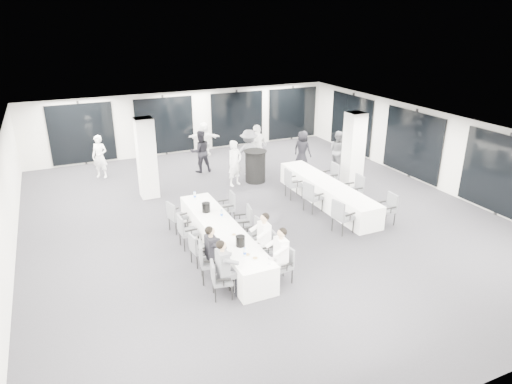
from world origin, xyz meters
TOP-DOWN VIEW (x-y plane):
  - room at (0.89, 1.11)m, footprint 14.04×16.04m
  - column_left at (-2.80, 3.20)m, footprint 0.60×0.60m
  - column_right at (4.20, 1.00)m, footprint 0.60×0.60m
  - banquet_table_main at (-1.86, -1.64)m, footprint 0.90×5.00m
  - banquet_table_side at (2.53, 0.08)m, footprint 0.90×5.00m
  - cocktail_table at (1.23, 3.03)m, footprint 0.88×0.88m
  - chair_main_left_near at (-2.69, -3.61)m, footprint 0.54×0.57m
  - chair_main_left_second at (-2.70, -2.84)m, footprint 0.62×0.65m
  - chair_main_left_mid at (-2.69, -2.03)m, footprint 0.48×0.52m
  - chair_main_left_fourth at (-2.69, -1.01)m, footprint 0.49×0.55m
  - chair_main_left_far at (-2.69, 0.07)m, footprint 0.57×0.60m
  - chair_main_right_near at (-1.03, -3.63)m, footprint 0.49×0.54m
  - chair_main_right_second at (-1.03, -2.71)m, footprint 0.48×0.53m
  - chair_main_right_mid at (-1.03, -1.95)m, footprint 0.54×0.57m
  - chair_main_right_fourth at (-1.03, -1.19)m, footprint 0.58×0.62m
  - chair_main_right_far at (-1.03, 0.07)m, footprint 0.52×0.57m
  - chair_side_left_near at (1.69, -2.01)m, footprint 0.60×0.64m
  - chair_side_left_mid at (1.69, -0.33)m, footprint 0.60×0.63m
  - chair_side_left_far at (1.69, 0.99)m, footprint 0.56×0.61m
  - chair_side_right_near at (3.36, -2.06)m, footprint 0.52×0.57m
  - chair_side_right_mid at (3.37, -0.39)m, footprint 0.55×0.60m
  - chair_side_right_far at (3.37, 1.07)m, footprint 0.51×0.57m
  - seated_guest_a at (-2.53, -3.63)m, footprint 0.50×0.38m
  - seated_guest_b at (-2.53, -2.86)m, footprint 0.50×0.38m
  - seated_guest_c at (-1.19, -3.64)m, footprint 0.50×0.38m
  - seated_guest_d at (-1.19, -2.71)m, footprint 0.50×0.38m
  - standing_guest_a at (0.37, 2.99)m, footprint 0.86×0.78m
  - standing_guest_b at (-0.31, 4.99)m, footprint 0.94×0.58m
  - standing_guest_c at (1.30, 3.81)m, footprint 1.50×1.10m
  - standing_guest_d at (1.88, 4.27)m, footprint 1.45×1.22m
  - standing_guest_e at (3.68, 3.74)m, footprint 0.90×1.00m
  - standing_guest_f at (0.58, 7.20)m, footprint 1.69×1.11m
  - standing_guest_g at (-4.08, 5.98)m, footprint 0.89×0.86m
  - standing_guest_h at (4.87, 2.91)m, footprint 0.72×0.99m
  - ice_bucket_near at (-1.84, -2.85)m, footprint 0.23×0.23m
  - ice_bucket_far at (-1.94, -0.55)m, footprint 0.24×0.24m
  - water_bottle_a at (-1.94, -3.36)m, footprint 0.07×0.07m
  - water_bottle_b at (-1.67, -1.10)m, footprint 0.07×0.07m
  - water_bottle_c at (-1.95, 0.49)m, footprint 0.08×0.08m
  - plate_a at (-1.86, -3.33)m, footprint 0.20×0.20m
  - plate_b at (-1.76, -3.56)m, footprint 0.20×0.20m
  - plate_c at (-1.76, -2.24)m, footprint 0.18×0.18m
  - wine_glass at (-1.58, -3.92)m, footprint 0.08×0.08m

SIDE VIEW (x-z plane):
  - banquet_table_main at x=-1.86m, z-range 0.00..0.75m
  - banquet_table_side at x=2.53m, z-range 0.00..0.75m
  - chair_main_left_mid at x=-2.69m, z-range 0.06..0.92m
  - chair_main_right_near at x=-1.03m, z-range 0.06..0.96m
  - chair_main_left_near at x=-2.69m, z-range 0.06..0.96m
  - chair_main_right_second at x=-1.03m, z-range 0.06..0.98m
  - chair_main_right_mid at x=-1.03m, z-range 0.07..0.99m
  - chair_main_left_far at x=-2.69m, z-range 0.07..1.01m
  - chair_main_left_fourth at x=-2.69m, z-range 0.07..1.02m
  - chair_main_right_far at x=-1.03m, z-range 0.07..1.03m
  - chair_side_right_near at x=3.36m, z-range 0.07..1.03m
  - chair_main_right_fourth at x=-1.03m, z-range 0.07..1.06m
  - chair_side_right_far at x=3.37m, z-range 0.07..1.07m
  - chair_side_left_mid at x=1.69m, z-range 0.07..1.08m
  - chair_main_left_second at x=-2.70m, z-range 0.07..1.09m
  - chair_side_right_mid at x=3.37m, z-range 0.07..1.09m
  - chair_side_left_near at x=1.69m, z-range 0.07..1.10m
  - chair_side_left_far at x=1.69m, z-range 0.07..1.11m
  - cocktail_table at x=1.23m, z-range 0.01..1.23m
  - plate_b at x=-1.76m, z-range 0.75..0.78m
  - plate_a at x=-1.86m, z-range 0.75..0.78m
  - plate_c at x=-1.76m, z-range 0.75..0.78m
  - seated_guest_a at x=-2.53m, z-range 0.09..1.53m
  - seated_guest_b at x=-2.53m, z-range 0.09..1.53m
  - seated_guest_c at x=-1.19m, z-range 0.09..1.53m
  - seated_guest_d at x=-1.19m, z-range 0.09..1.53m
  - water_bottle_a at x=-1.94m, z-range 0.75..0.97m
  - standing_guest_f at x=0.58m, z-range 0.00..1.72m
  - water_bottle_b at x=-1.67m, z-range 0.75..0.97m
  - water_bottle_c at x=-1.95m, z-range 0.75..0.99m
  - ice_bucket_near at x=-1.84m, z-range 0.75..1.01m
  - ice_bucket_far at x=-1.94m, z-range 0.75..1.02m
  - standing_guest_e at x=3.68m, z-range 0.00..1.78m
  - wine_glass at x=-1.58m, z-range 0.80..1.00m
  - standing_guest_h at x=4.87m, z-range 0.00..1.85m
  - standing_guest_g at x=-4.08m, z-range 0.00..1.90m
  - standing_guest_b at x=-0.31m, z-range 0.00..1.94m
  - standing_guest_a at x=0.37m, z-range 0.00..1.94m
  - standing_guest_c at x=1.30m, z-range 0.00..2.08m
  - standing_guest_d at x=1.88m, z-range 0.00..2.15m
  - room at x=0.89m, z-range -0.03..2.81m
  - column_left at x=-2.80m, z-range 0.00..2.80m
  - column_right at x=4.20m, z-range 0.00..2.80m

